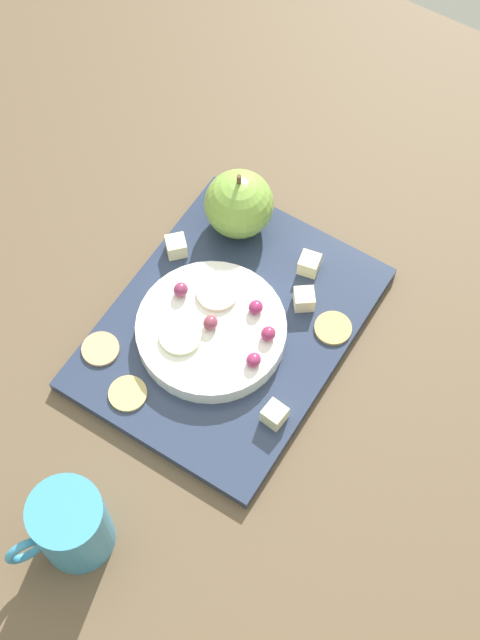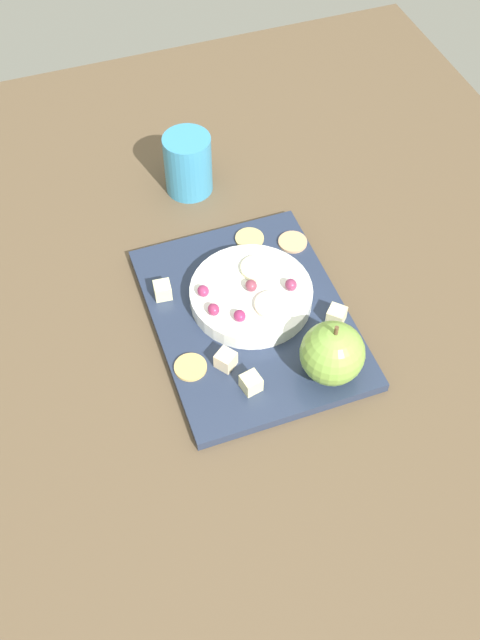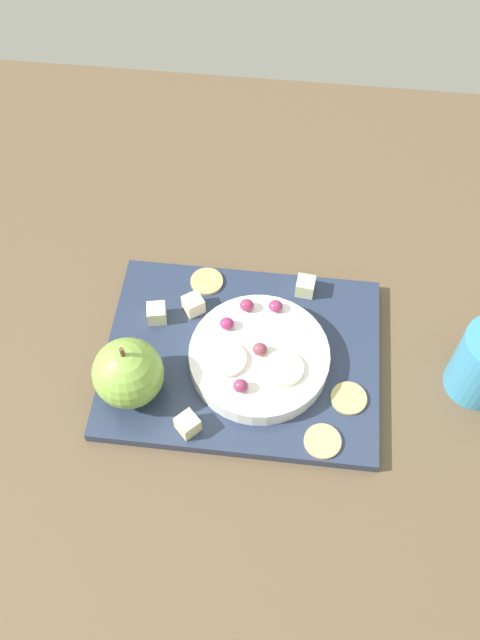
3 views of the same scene
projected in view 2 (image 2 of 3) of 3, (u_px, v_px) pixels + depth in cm
name	position (u px, v px, depth cm)	size (l,w,h in cm)	color
table	(245.00, 303.00, 101.76)	(121.36, 107.52, 3.64)	brown
platter	(250.00, 317.00, 97.12)	(32.23, 24.66, 1.43)	#25314A
serving_dish	(249.00, 295.00, 97.00)	(16.25, 16.25, 2.23)	white
apple_whole	(332.00, 353.00, 87.86)	(7.91, 7.91, 7.91)	#7DAA43
apple_stem	(336.00, 331.00, 84.25)	(0.50, 0.50, 1.20)	brown
cheese_cube_0	(251.00, 383.00, 88.68)	(2.20, 2.20, 2.20)	beige
cheese_cube_1	(336.00, 315.00, 94.97)	(2.20, 2.20, 2.20)	beige
cheese_cube_2	(163.00, 290.00, 97.56)	(2.20, 2.20, 2.20)	beige
cheese_cube_3	(226.00, 360.00, 90.74)	(2.20, 2.20, 2.20)	beige
cracker_0	(293.00, 242.00, 104.15)	(4.10, 4.10, 0.40)	tan
cracker_1	(190.00, 367.00, 91.15)	(4.10, 4.10, 0.40)	tan
cracker_2	(250.00, 239.00, 104.57)	(4.10, 4.10, 0.40)	tan
grape_0	(214.00, 309.00, 93.18)	(1.69, 1.52, 1.49)	#902952
grape_1	(240.00, 316.00, 92.62)	(1.69, 1.52, 1.40)	#922757
grape_2	(248.00, 286.00, 95.50)	(1.69, 1.52, 1.50)	#83384A
grape_3	(291.00, 285.00, 95.61)	(1.69, 1.52, 1.60)	#852E52
grape_4	(203.00, 291.00, 95.12)	(1.69, 1.52, 1.37)	#912C58
apple_slice_0	(257.00, 268.00, 98.00)	(4.51, 4.51, 0.60)	beige
apple_slice_1	(272.00, 305.00, 94.18)	(4.51, 4.51, 0.60)	beige
cup	(188.00, 163.00, 109.72)	(9.74, 7.15, 9.44)	teal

